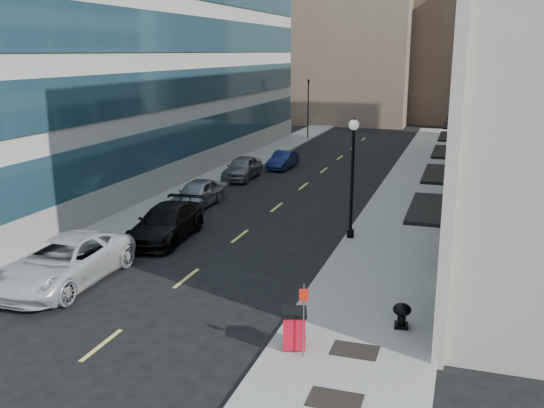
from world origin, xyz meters
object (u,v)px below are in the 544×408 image
Objects in this scene: car_blue_sedan at (283,160)px; sign_post at (304,310)px; car_silver_sedan at (198,193)px; traffic_signal at (308,83)px; urn_planter at (402,313)px; trash_bin at (294,327)px; car_grey_sedan at (242,168)px; lamppost at (353,168)px; car_black_pickup at (166,223)px; car_white_van at (64,262)px.

sign_post is at bearing -70.07° from car_blue_sedan.
traffic_signal is at bearing 91.78° from car_silver_sedan.
car_silver_sedan reaches higher than urn_planter.
car_silver_sedan is at bearing 107.10° from trash_bin.
lamppost reaches higher than car_grey_sedan.
car_black_pickup is (2.30, -35.55, -4.89)m from traffic_signal.
urn_planter is at bearing -69.52° from lamppost.
car_black_pickup reaches higher than trash_bin.
trash_bin is (10.05, -2.57, -0.10)m from car_white_van.
car_grey_sedan reaches higher than trash_bin.
urn_planter is (3.44, -9.22, -2.89)m from lamppost.
lamppost is (10.10, -11.95, 2.74)m from car_grey_sedan.
trash_bin reaches higher than urn_planter.
car_white_van reaches higher than car_grey_sedan.
car_silver_sedan is at bearing 97.12° from car_black_pickup.
car_silver_sedan is (-0.23, 12.76, -0.11)m from car_white_van.
car_silver_sedan is (1.03, -29.24, -4.93)m from traffic_signal.
car_black_pickup is at bearing -85.48° from car_grey_sedan.
car_white_van is 12.76m from car_silver_sedan.
car_silver_sedan is 19.06m from sign_post.
car_white_van is 10.37m from trash_bin.
lamppost is at bearing -51.54° from car_grey_sedan.
traffic_signal is 44.80m from urn_planter.
trash_bin is 11.95m from lamppost.
car_black_pickup is 9.30m from lamppost.
car_blue_sedan is 4.87× the size of urn_planter.
car_grey_sedan is at bearing 92.07° from car_silver_sedan.
car_grey_sedan is 2.08× the size of sign_post.
car_black_pickup is 6.88× the size of urn_planter.
car_white_van is at bearing -103.38° from car_black_pickup.
car_white_van is 7.88× the size of urn_planter.
lamppost reaches higher than car_silver_sedan.
traffic_signal is 46.24m from trash_bin.
car_black_pickup is at bearing -86.30° from traffic_signal.
sign_post reaches higher than car_black_pickup.
car_silver_sedan is 18.48m from urn_planter.
car_white_van reaches higher than car_black_pickup.
car_blue_sedan is 4.98m from car_grey_sedan.
car_grey_sedan reaches higher than car_silver_sedan.
car_silver_sedan is 5.61× the size of urn_planter.
car_black_pickup is at bearing 118.23° from trash_bin.
lamppost reaches higher than car_black_pickup.
lamppost is at bearing 75.77° from trash_bin.
car_grey_sedan is at bearing 92.05° from car_black_pickup.
car_black_pickup is at bearing -88.20° from car_blue_sedan.
urn_planter is at bearing 22.55° from trash_bin.
car_blue_sedan is (0.00, 19.27, -0.16)m from car_black_pickup.
sign_post is at bearing -17.16° from car_white_van.
car_black_pickup is 1.21× the size of car_grey_sedan.
sign_post is 2.74× the size of urn_planter.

